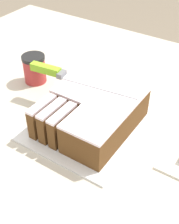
# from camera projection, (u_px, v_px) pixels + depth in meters

# --- Properties ---
(countertop) EXTENTS (1.40, 1.10, 0.91)m
(countertop) POSITION_uv_depth(u_px,v_px,m) (84.00, 199.00, 1.21)
(countertop) COLOR beige
(countertop) RESTS_ON ground_plane
(cake_board) EXTENTS (0.28, 0.32, 0.01)m
(cake_board) POSITION_uv_depth(u_px,v_px,m) (89.00, 125.00, 0.85)
(cake_board) COLOR white
(cake_board) RESTS_ON countertop
(cake) EXTENTS (0.22, 0.26, 0.09)m
(cake) POSITION_uv_depth(u_px,v_px,m) (92.00, 111.00, 0.82)
(cake) COLOR brown
(cake) RESTS_ON cake_board
(knife) EXTENTS (0.33, 0.07, 0.02)m
(knife) POSITION_uv_depth(u_px,v_px,m) (61.00, 74.00, 0.87)
(knife) COLOR silver
(knife) RESTS_ON cake
(coffee_cup) EXTENTS (0.07, 0.07, 0.09)m
(coffee_cup) POSITION_uv_depth(u_px,v_px,m) (34.00, 69.00, 1.00)
(coffee_cup) COLOR #B23333
(coffee_cup) RESTS_ON countertop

